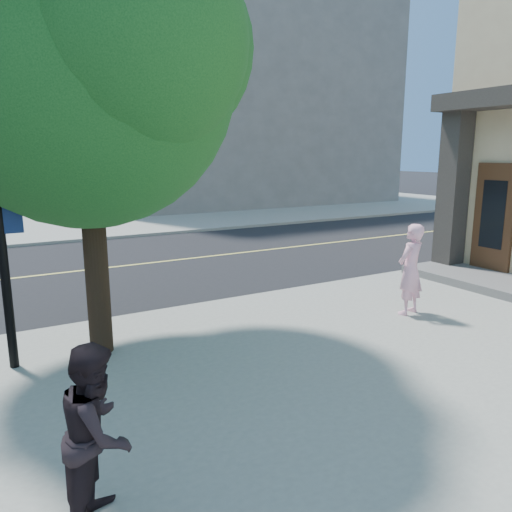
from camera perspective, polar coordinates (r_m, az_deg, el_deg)
ground at (r=9.15m, az=-24.43°, el=-8.52°), size 140.00×140.00×0.00m
road_ew at (r=13.47m, az=-26.44°, el=-2.36°), size 140.00×9.00×0.01m
sidewalk_ne at (r=33.41m, az=-4.86°, el=6.65°), size 29.00×25.00×0.12m
filler_ne at (r=34.19m, az=-4.65°, el=18.63°), size 18.00×16.00×14.00m
man_on_phone at (r=9.32m, az=17.59°, el=-1.50°), size 0.69×0.54×1.68m
pedestrian at (r=4.25m, az=-17.99°, el=-19.08°), size 0.83×0.90×1.49m
street_tree at (r=7.45m, az=-18.86°, el=22.97°), size 5.15×4.68×6.83m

